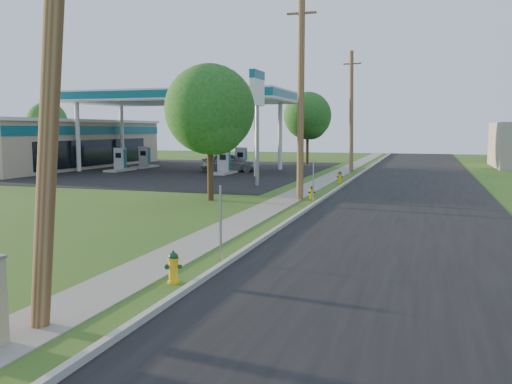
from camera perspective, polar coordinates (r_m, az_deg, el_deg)
ground_plane at (r=10.55m, az=-13.51°, el=-12.45°), size 140.00×140.00×0.00m
road at (r=18.84m, az=15.09°, el=-4.01°), size 8.00×120.00×0.02m
curb at (r=19.40m, az=3.19°, el=-3.29°), size 0.15×120.00×0.15m
sidewalk at (r=19.91m, az=-1.70°, el=-3.20°), size 1.50×120.00×0.03m
forecourt at (r=45.86m, az=-10.10°, el=2.29°), size 26.00×28.00×0.02m
utility_pole_near at (r=9.60m, az=-20.67°, el=14.51°), size 1.40×0.32×9.48m
utility_pole_mid at (r=26.21m, az=4.74°, el=9.99°), size 1.40×0.32×9.80m
utility_pole_far at (r=43.92m, az=10.01°, el=8.36°), size 1.40×0.32×9.50m
sign_post_near at (r=13.86m, az=-3.75°, el=-3.42°), size 0.05×0.04×2.00m
sign_post_mid at (r=25.13m, az=6.04°, el=1.09°), size 0.05×0.04×2.00m
sign_post_far at (r=37.13m, az=9.81°, el=2.82°), size 0.05×0.04×2.00m
gas_canopy at (r=44.91m, az=-7.96°, el=9.75°), size 18.18×9.18×6.40m
fuel_pump_nw at (r=45.31m, az=-14.10°, el=3.04°), size 1.20×3.20×1.90m
fuel_pump_ne at (r=41.32m, az=-3.39°, el=2.90°), size 1.20×3.20×1.90m
fuel_pump_sw at (r=48.76m, az=-11.64°, el=3.35°), size 1.20×3.20×1.90m
fuel_pump_se at (r=45.07m, az=-1.58°, el=3.22°), size 1.20×3.20×1.90m
convenience_store at (r=51.77m, az=-21.03°, el=4.79°), size 10.40×22.40×4.25m
price_pylon at (r=32.56m, az=0.13°, el=10.20°), size 0.34×2.04×6.85m
tree_verge at (r=25.88m, az=-4.75°, el=8.30°), size 4.28×4.28×6.49m
tree_lot at (r=53.35m, az=5.54°, el=7.81°), size 4.63×4.63×7.02m
tree_back at (r=61.90m, az=-21.08°, el=6.79°), size 4.14×4.14×6.28m
hydrant_near at (r=12.30m, az=-8.69°, el=-7.83°), size 0.38×0.34×0.74m
hydrant_mid at (r=26.59m, az=5.89°, el=-0.06°), size 0.35×0.31×0.67m
hydrant_far at (r=34.95m, az=8.82°, el=1.57°), size 0.39×0.35×0.76m
car_silver at (r=43.61m, az=-2.77°, el=3.16°), size 4.79×2.79×1.53m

